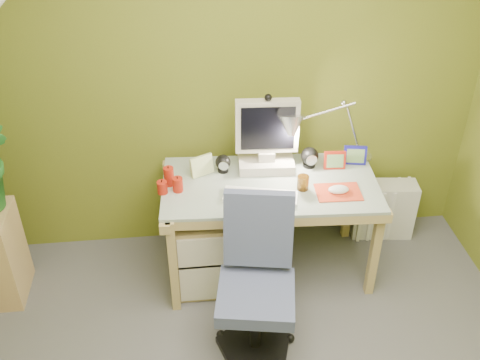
{
  "coord_description": "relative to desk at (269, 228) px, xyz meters",
  "views": [
    {
      "loc": [
        -0.28,
        -1.55,
        2.6
      ],
      "look_at": [
        0.0,
        1.0,
        0.85
      ],
      "focal_mm": 42.0,
      "sensor_mm": 36.0,
      "label": 1
    }
  ],
  "objects": [
    {
      "name": "keyboard",
      "position": [
        -0.08,
        -0.14,
        0.36
      ],
      "size": [
        0.44,
        0.23,
        0.02
      ],
      "primitive_type": "cube",
      "rotation": [
        0.0,
        0.0,
        -0.24
      ],
      "color": "white",
      "rests_on": "desk"
    },
    {
      "name": "mouse",
      "position": [
        0.38,
        -0.14,
        0.37
      ],
      "size": [
        0.13,
        0.08,
        0.04
      ],
      "primitive_type": "ellipsoid",
      "rotation": [
        0.0,
        0.0,
        -0.04
      ],
      "color": "white",
      "rests_on": "mousepad"
    },
    {
      "name": "task_chair",
      "position": [
        -0.17,
        -0.65,
        0.07
      ],
      "size": [
        0.54,
        0.54,
        0.83
      ],
      "primitive_type": null,
      "rotation": [
        0.0,
        0.0,
        -0.18
      ],
      "color": "#454D71",
      "rests_on": "floor"
    },
    {
      "name": "mousepad",
      "position": [
        0.38,
        -0.14,
        0.35
      ],
      "size": [
        0.27,
        0.19,
        0.01
      ],
      "primitive_type": "cube",
      "rotation": [
        0.0,
        0.0,
        -0.04
      ],
      "color": "red",
      "rests_on": "desk"
    },
    {
      "name": "photo_frame_blue",
      "position": [
        0.56,
        0.16,
        0.41
      ],
      "size": [
        0.14,
        0.05,
        0.12
      ],
      "primitive_type": "cube",
      "rotation": [
        0.0,
        0.0,
        -0.18
      ],
      "color": "#181594",
      "rests_on": "desk"
    },
    {
      "name": "desk_lamp",
      "position": [
        0.45,
        0.18,
        0.67
      ],
      "size": [
        0.65,
        0.38,
        0.65
      ],
      "primitive_type": null,
      "rotation": [
        0.0,
        0.0,
        -0.21
      ],
      "color": "#B1B2B6",
      "rests_on": "desk"
    },
    {
      "name": "desk",
      "position": [
        0.0,
        0.0,
        0.0
      ],
      "size": [
        1.32,
        0.71,
        0.69
      ],
      "primitive_type": null,
      "rotation": [
        0.0,
        0.0,
        -0.06
      ],
      "color": "tan",
      "rests_on": "floor"
    },
    {
      "name": "radiator",
      "position": [
        0.86,
        0.28,
        -0.14
      ],
      "size": [
        0.44,
        0.21,
        0.42
      ],
      "primitive_type": "cube",
      "rotation": [
        0.0,
        0.0,
        -0.11
      ],
      "color": "silver",
      "rests_on": "floor"
    },
    {
      "name": "speaker_right",
      "position": [
        0.27,
        0.16,
        0.41
      ],
      "size": [
        0.12,
        0.12,
        0.13
      ],
      "primitive_type": null,
      "rotation": [
        0.0,
        0.0,
        0.14
      ],
      "color": "black",
      "rests_on": "desk"
    },
    {
      "name": "wall_back",
      "position": [
        -0.2,
        0.42,
        0.85
      ],
      "size": [
        3.2,
        0.01,
        2.4
      ],
      "primitive_type": "cube",
      "color": "olive",
      "rests_on": "floor"
    },
    {
      "name": "side_ledge",
      "position": [
        -1.65,
        -0.04,
        -0.03
      ],
      "size": [
        0.23,
        0.35,
        0.62
      ],
      "primitive_type": "cube",
      "color": "tan",
      "rests_on": "floor"
    },
    {
      "name": "candle_cluster",
      "position": [
        -0.6,
        0.01,
        0.4
      ],
      "size": [
        0.18,
        0.16,
        0.12
      ],
      "primitive_type": null,
      "rotation": [
        0.0,
        0.0,
        0.14
      ],
      "color": "#AC1E0E",
      "rests_on": "desk"
    },
    {
      "name": "amber_tumbler",
      "position": [
        0.18,
        -0.08,
        0.39
      ],
      "size": [
        0.08,
        0.08,
        0.09
      ],
      "primitive_type": "cylinder",
      "rotation": [
        0.0,
        0.0,
        -0.12
      ],
      "color": "brown",
      "rests_on": "desk"
    },
    {
      "name": "photo_frame_green",
      "position": [
        -0.4,
        0.14,
        0.41
      ],
      "size": [
        0.14,
        0.08,
        0.13
      ],
      "primitive_type": "cube",
      "rotation": [
        0.0,
        0.0,
        0.45
      ],
      "color": "beige",
      "rests_on": "desk"
    },
    {
      "name": "monitor",
      "position": [
        0.0,
        0.18,
        0.62
      ],
      "size": [
        0.42,
        0.26,
        0.55
      ],
      "primitive_type": null,
      "rotation": [
        0.0,
        0.0,
        -0.06
      ],
      "color": "beige",
      "rests_on": "desk"
    },
    {
      "name": "speaker_left",
      "position": [
        -0.27,
        0.16,
        0.4
      ],
      "size": [
        0.11,
        0.11,
        0.11
      ],
      "primitive_type": null,
      "rotation": [
        0.0,
        0.0,
        -0.17
      ],
      "color": "black",
      "rests_on": "desk"
    },
    {
      "name": "photo_frame_red",
      "position": [
        0.42,
        0.12,
        0.4
      ],
      "size": [
        0.13,
        0.03,
        0.11
      ],
      "primitive_type": "cube",
      "rotation": [
        0.0,
        0.0,
        -0.06
      ],
      "color": "red",
      "rests_on": "desk"
    }
  ]
}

